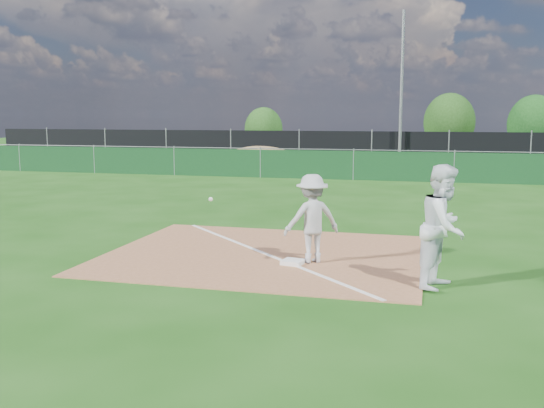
# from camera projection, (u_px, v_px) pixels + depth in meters

# --- Properties ---
(ground) EXTENTS (90.00, 90.00, 0.00)m
(ground) POSITION_uv_depth(u_px,v_px,m) (335.00, 195.00, 20.36)
(ground) COLOR #184A10
(ground) RESTS_ON ground
(infield_dirt) EXTENTS (6.00, 5.00, 0.02)m
(infield_dirt) POSITION_uv_depth(u_px,v_px,m) (265.00, 254.00, 11.74)
(infield_dirt) COLOR #99613D
(infield_dirt) RESTS_ON ground
(foul_line) EXTENTS (5.01, 5.01, 0.01)m
(foul_line) POSITION_uv_depth(u_px,v_px,m) (265.00, 253.00, 11.74)
(foul_line) COLOR white
(foul_line) RESTS_ON infield_dirt
(green_fence) EXTENTS (44.00, 0.05, 1.20)m
(green_fence) POSITION_uv_depth(u_px,v_px,m) (353.00, 166.00, 25.06)
(green_fence) COLOR #0F3718
(green_fence) RESTS_ON ground
(dirt_mound) EXTENTS (3.38, 2.60, 1.17)m
(dirt_mound) POSITION_uv_depth(u_px,v_px,m) (260.00, 158.00, 29.65)
(dirt_mound) COLOR olive
(dirt_mound) RESTS_ON ground
(black_fence) EXTENTS (46.00, 0.04, 1.80)m
(black_fence) POSITION_uv_depth(u_px,v_px,m) (372.00, 148.00, 32.67)
(black_fence) COLOR black
(black_fence) RESTS_ON ground
(parking_lot) EXTENTS (46.00, 9.00, 0.01)m
(parking_lot) POSITION_uv_depth(u_px,v_px,m) (379.00, 158.00, 37.59)
(parking_lot) COLOR black
(parking_lot) RESTS_ON ground
(light_pole) EXTENTS (0.16, 0.16, 8.00)m
(light_pole) POSITION_uv_depth(u_px,v_px,m) (401.00, 89.00, 31.56)
(light_pole) COLOR slate
(light_pole) RESTS_ON ground
(first_base) EXTENTS (0.41, 0.41, 0.08)m
(first_base) POSITION_uv_depth(u_px,v_px,m) (293.00, 262.00, 10.92)
(first_base) COLOR white
(first_base) RESTS_ON infield_dirt
(play_at_first) EXTENTS (2.50, 1.05, 1.61)m
(play_at_first) POSITION_uv_depth(u_px,v_px,m) (312.00, 219.00, 10.96)
(play_at_first) COLOR silver
(play_at_first) RESTS_ON infield_dirt
(runner) EXTENTS (1.01, 1.13, 1.94)m
(runner) POSITION_uv_depth(u_px,v_px,m) (444.00, 227.00, 9.39)
(runner) COLOR white
(runner) RESTS_ON ground
(car_left) EXTENTS (4.16, 2.59, 1.32)m
(car_left) POSITION_uv_depth(u_px,v_px,m) (292.00, 146.00, 39.07)
(car_left) COLOR #ABADB3
(car_left) RESTS_ON parking_lot
(car_mid) EXTENTS (4.52, 2.66, 1.41)m
(car_mid) POSITION_uv_depth(u_px,v_px,m) (369.00, 147.00, 37.00)
(car_mid) COLOR black
(car_mid) RESTS_ON parking_lot
(car_right) EXTENTS (4.79, 2.58, 1.32)m
(car_right) POSITION_uv_depth(u_px,v_px,m) (432.00, 149.00, 36.29)
(car_right) COLOR black
(car_right) RESTS_ON parking_lot
(tree_left) EXTENTS (2.71, 2.71, 3.22)m
(tree_left) POSITION_uv_depth(u_px,v_px,m) (264.00, 129.00, 43.38)
(tree_left) COLOR #382316
(tree_left) RESTS_ON ground
(tree_mid) EXTENTS (3.54, 3.54, 4.20)m
(tree_mid) POSITION_uv_depth(u_px,v_px,m) (449.00, 122.00, 42.65)
(tree_mid) COLOR #382316
(tree_mid) RESTS_ON ground
(tree_right) EXTENTS (3.37, 3.37, 3.99)m
(tree_right) POSITION_uv_depth(u_px,v_px,m) (534.00, 124.00, 39.84)
(tree_right) COLOR #382316
(tree_right) RESTS_ON ground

